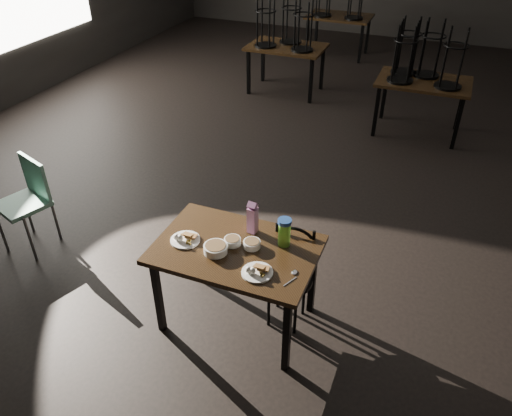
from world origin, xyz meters
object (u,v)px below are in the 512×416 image
at_px(school_chair, 28,196).
at_px(water_bottle, 284,232).
at_px(main_table, 236,256).
at_px(juice_carton, 253,218).
at_px(bentwood_chair, 290,269).

bearing_deg(school_chair, water_bottle, 18.24).
relative_size(main_table, school_chair, 1.36).
height_order(juice_carton, water_bottle, juice_carton).
distance_m(main_table, school_chair, 2.24).
bearing_deg(water_bottle, school_chair, 178.74).
bearing_deg(school_chair, main_table, 13.76).
xyz_separation_m(bentwood_chair, school_chair, (-2.59, 0.02, 0.05)).
bearing_deg(bentwood_chair, juice_carton, 174.06).
distance_m(juice_carton, water_bottle, 0.28).
height_order(water_bottle, bentwood_chair, water_bottle).
distance_m(water_bottle, bentwood_chair, 0.38).
distance_m(water_bottle, school_chair, 2.57).
bearing_deg(juice_carton, main_table, -99.89).
relative_size(juice_carton, bentwood_chair, 0.33).
relative_size(main_table, juice_carton, 4.42).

